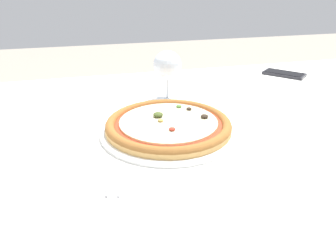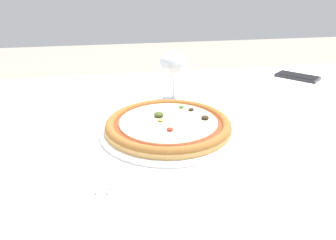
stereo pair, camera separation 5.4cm
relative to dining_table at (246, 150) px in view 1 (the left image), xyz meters
The scene contains 5 objects.
dining_table is the anchor object (origin of this frame).
pizza_plate 0.23m from the dining_table, behind, with size 0.31×0.31×0.04m.
fork 0.44m from the dining_table, 147.26° to the right, with size 0.06×0.17×0.00m.
wine_glass_far_left 0.32m from the dining_table, 124.63° to the left, with size 0.08×0.08×0.14m.
cell_phone 0.49m from the dining_table, 47.43° to the left, with size 0.15×0.16×0.01m.
Camera 1 is at (-0.38, -0.66, 1.05)m, focal length 35.00 mm.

